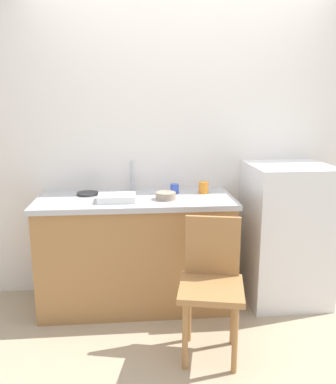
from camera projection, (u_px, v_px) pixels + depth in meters
The scene contains 12 objects.
ground_plane at pixel (198, 347), 2.69m from camera, with size 8.00×8.00×0.00m, color tan.
back_wall at pixel (181, 150), 3.39m from camera, with size 4.80×0.10×2.43m, color white.
cabinet_base at pixel (136, 254), 3.19m from camera, with size 1.48×0.60×0.85m, color #A87542.
countertop at pixel (135, 200), 3.09m from camera, with size 1.52×0.64×0.04m, color #B7B7BC.
faucet at pixel (132, 176), 3.30m from camera, with size 0.02×0.02×0.25m, color #B7B7BC.
refrigerator at pixel (286, 233), 3.26m from camera, with size 0.63×0.61×1.13m, color white.
chair at pixel (212, 280), 2.55m from camera, with size 0.48×0.48×0.89m.
dish_tray at pixel (117, 198), 2.97m from camera, with size 0.28×0.20×0.05m, color white.
terracotta_bowl at pixel (166, 196), 3.03m from camera, with size 0.15×0.15×0.05m, color gray.
hotplate at pixel (88, 194), 3.18m from camera, with size 0.17×0.17×0.02m, color #2D2D2D.
cup_orange at pixel (204, 187), 3.23m from camera, with size 0.08×0.08×0.09m, color orange.
cup_blue at pixel (175, 188), 3.24m from camera, with size 0.07×0.07×0.07m, color blue.
Camera 1 is at (-0.42, -2.36, 1.62)m, focal length 37.24 mm.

